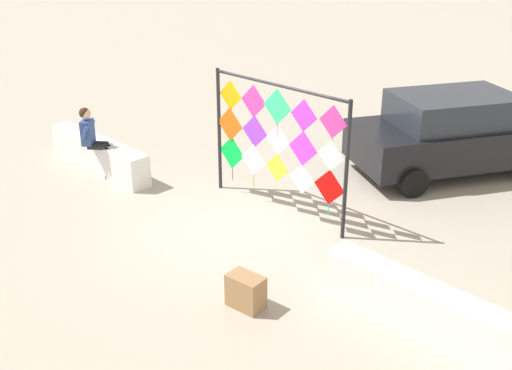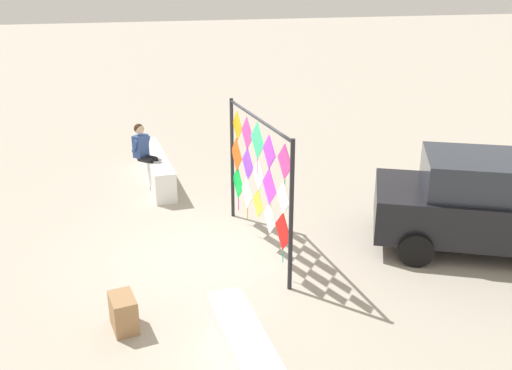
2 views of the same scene
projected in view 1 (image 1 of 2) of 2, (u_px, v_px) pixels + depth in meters
ground at (241, 223)px, 11.31m from camera, size 120.00×120.00×0.00m
plaza_ledge_left at (99, 154)px, 13.55m from camera, size 3.21×0.47×0.69m
plaza_ledge_right at (428, 310)px, 8.26m from camera, size 3.21×0.47×0.69m
kite_display_rack at (277, 136)px, 11.20m from camera, size 3.17×0.15×2.49m
seated_vendor at (93, 137)px, 12.91m from camera, size 0.74×0.71×1.54m
parked_car at (456, 133)px, 13.25m from camera, size 3.86×4.85×1.74m
cardboard_box_large at (246, 291)px, 8.84m from camera, size 0.56×0.39×0.50m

